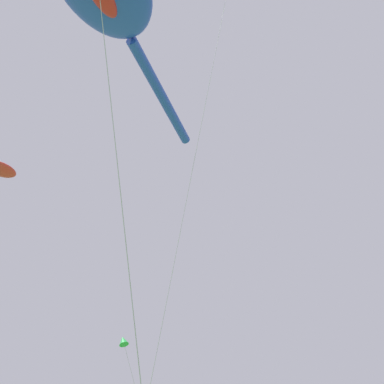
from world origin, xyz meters
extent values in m
cylinder|color=blue|center=(1.33, 11.45, 15.08)|extent=(5.85, 4.32, 0.44)
cylinder|color=#B2B2B7|center=(-2.07, 8.01, 7.33)|extent=(3.00, 0.08, 14.66)
ellipsoid|color=red|center=(-4.11, 13.88, 10.45)|extent=(1.41, 1.06, 0.42)
cylinder|color=#B2B2B7|center=(2.11, 10.17, 11.32)|extent=(3.36, 1.80, 22.64)
cone|color=green|center=(6.90, 23.35, 6.95)|extent=(0.66, 0.81, 0.72)
camera|label=1|loc=(-7.19, -1.73, 1.69)|focal=42.25mm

